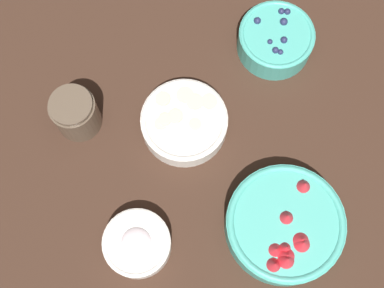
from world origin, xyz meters
TOP-DOWN VIEW (x-y plane):
  - ground_plane at (0.00, 0.00)m, footprint 4.00×4.00m
  - bowl_strawberries at (0.07, -0.21)m, footprint 0.21×0.21m
  - bowl_blueberries at (0.16, 0.16)m, footprint 0.15×0.15m
  - bowl_bananas at (-0.06, 0.03)m, footprint 0.17×0.17m
  - bowl_cream at (-0.19, -0.17)m, footprint 0.12×0.12m
  - jar_chocolate at (-0.25, 0.09)m, footprint 0.09×0.09m

SIDE VIEW (x-z plane):
  - ground_plane at x=0.00m, z-range 0.00..0.00m
  - bowl_bananas at x=-0.06m, z-range 0.00..0.05m
  - bowl_cream at x=-0.19m, z-range 0.00..0.05m
  - bowl_blueberries at x=0.16m, z-range 0.00..0.07m
  - bowl_strawberries at x=0.07m, z-range 0.00..0.08m
  - jar_chocolate at x=-0.25m, z-range 0.00..0.09m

